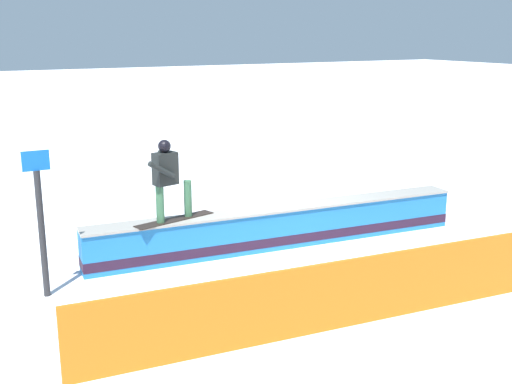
% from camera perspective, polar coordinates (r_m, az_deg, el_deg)
% --- Properties ---
extents(ground_plane, '(120.00, 120.00, 0.00)m').
position_cam_1_polar(ground_plane, '(12.16, 2.25, -4.89)').
color(ground_plane, white).
extents(grind_box, '(7.50, 1.21, 0.78)m').
position_cam_1_polar(grind_box, '(12.05, 2.27, -3.32)').
color(grind_box, '#1E6EBA').
rests_on(grind_box, ground_plane).
extents(snowboarder, '(1.55, 0.64, 1.45)m').
position_cam_1_polar(snowboarder, '(10.95, -7.98, 1.32)').
color(snowboarder, black).
rests_on(snowboarder, grind_box).
extents(safety_fence, '(9.52, 0.92, 0.99)m').
position_cam_1_polar(safety_fence, '(9.40, 13.18, -8.00)').
color(safety_fence, orange).
rests_on(safety_fence, ground_plane).
extents(trail_marker, '(0.40, 0.10, 2.30)m').
position_cam_1_polar(trail_marker, '(10.09, -18.87, -2.47)').
color(trail_marker, '#262628').
rests_on(trail_marker, ground_plane).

